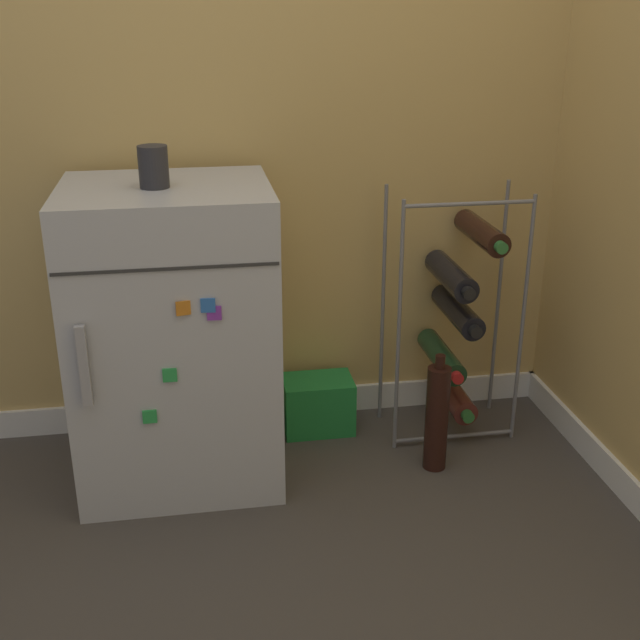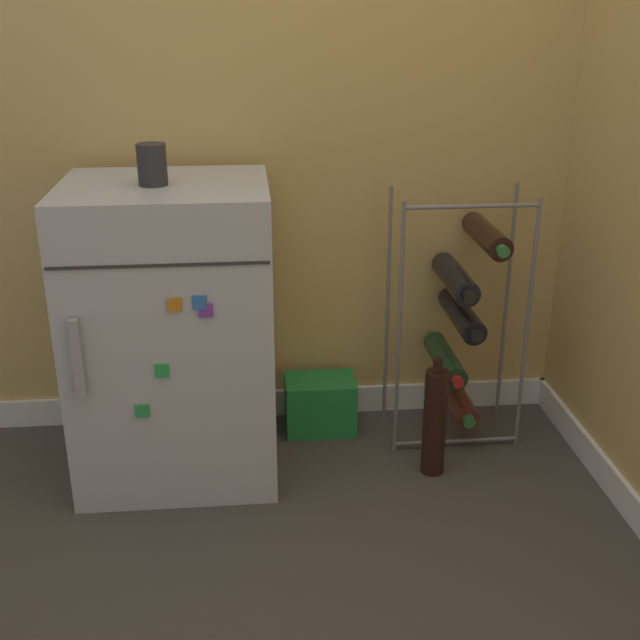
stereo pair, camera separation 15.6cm
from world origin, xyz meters
name	(u,v)px [view 1 (the left image)]	position (x,y,z in m)	size (l,w,h in m)	color
ground_plane	(341,519)	(0.00, 0.00, 0.00)	(14.00, 14.00, 0.00)	#423D38
wall_back	(303,23)	(0.00, 0.65, 1.24)	(6.61, 0.07, 2.50)	tan
mini_fridge	(175,337)	(-0.41, 0.33, 0.43)	(0.55, 0.50, 0.85)	#B7BABF
wine_rack	(456,315)	(0.45, 0.44, 0.39)	(0.40, 0.33, 0.79)	slate
soda_box	(318,404)	(0.02, 0.50, 0.09)	(0.22, 0.15, 0.18)	#1E7F38
fridge_top_cup	(153,167)	(-0.44, 0.31, 0.91)	(0.08, 0.08, 0.11)	#28282D
loose_bottle_floor	(437,417)	(0.32, 0.21, 0.17)	(0.07, 0.07, 0.37)	black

